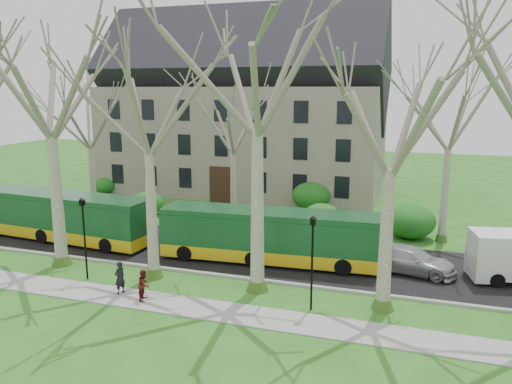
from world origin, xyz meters
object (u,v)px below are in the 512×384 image
pedestrian_a (120,278)px  pedestrian_b (144,285)px  bus_follow (269,235)px  sedan (410,260)px  bus_lead (63,216)px

pedestrian_a → pedestrian_b: pedestrian_a is taller
bus_follow → sedan: (7.79, 0.66, -0.85)m
sedan → pedestrian_b: bearing=133.8°
pedestrian_b → bus_follow: bearing=-40.7°
pedestrian_a → sedan: bearing=136.7°
sedan → pedestrian_a: size_ratio=3.01×
bus_lead → pedestrian_a: bus_lead is taller
bus_lead → pedestrian_a: (8.57, -6.59, -0.79)m
bus_lead → bus_follow: size_ratio=1.03×
bus_follow → bus_lead: bearing=176.8°
sedan → pedestrian_a: pedestrian_a is taller
bus_follow → pedestrian_a: (-5.57, -6.69, -0.75)m
bus_lead → pedestrian_a: bearing=-32.9°
bus_lead → bus_follow: bus_lead is taller
pedestrian_a → bus_lead: bearing=-109.7°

